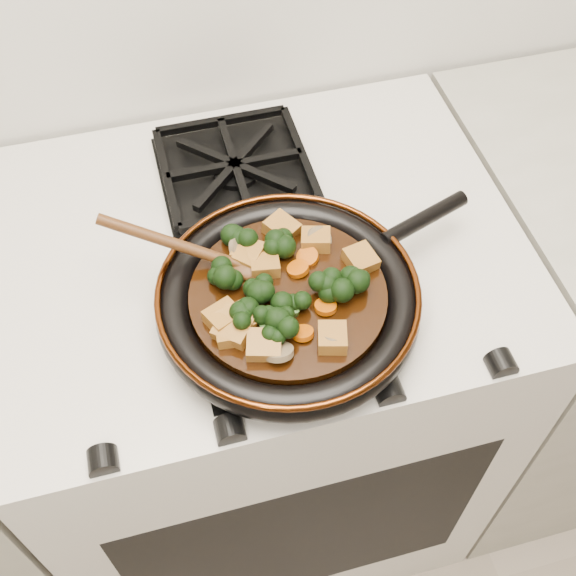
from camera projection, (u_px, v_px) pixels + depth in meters
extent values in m
cube|color=beige|center=(265.00, 392.00, 1.40)|extent=(0.76, 0.60, 0.90)
cylinder|color=black|center=(288.00, 305.00, 0.93)|extent=(0.31, 0.31, 0.01)
torus|color=black|center=(288.00, 301.00, 0.92)|extent=(0.34, 0.34, 0.04)
torus|color=#4B210A|center=(288.00, 291.00, 0.91)|extent=(0.34, 0.34, 0.01)
cylinder|color=black|center=(424.00, 219.00, 0.99)|extent=(0.14, 0.07, 0.02)
cylinder|color=black|center=(288.00, 298.00, 0.92)|extent=(0.25, 0.25, 0.02)
cube|color=#936021|center=(264.00, 346.00, 0.85)|extent=(0.05, 0.05, 0.03)
cube|color=#936021|center=(332.00, 338.00, 0.86)|extent=(0.04, 0.05, 0.02)
cube|color=#936021|center=(316.00, 240.00, 0.95)|extent=(0.05, 0.05, 0.03)
cube|color=#936021|center=(282.00, 229.00, 0.96)|extent=(0.05, 0.05, 0.03)
cube|color=#936021|center=(229.00, 333.00, 0.87)|extent=(0.04, 0.04, 0.02)
cube|color=#936021|center=(265.00, 266.00, 0.93)|extent=(0.04, 0.04, 0.02)
cube|color=#936021|center=(235.00, 323.00, 0.87)|extent=(0.05, 0.05, 0.03)
cube|color=#936021|center=(224.00, 318.00, 0.88)|extent=(0.05, 0.05, 0.03)
cube|color=#936021|center=(249.00, 253.00, 0.94)|extent=(0.05, 0.05, 0.03)
cube|color=#936021|center=(361.00, 260.00, 0.93)|extent=(0.04, 0.05, 0.03)
cube|color=#936021|center=(235.00, 327.00, 0.87)|extent=(0.06, 0.06, 0.03)
cube|color=#936021|center=(248.00, 258.00, 0.93)|extent=(0.05, 0.05, 0.03)
cylinder|color=#A94504|center=(308.00, 257.00, 0.94)|extent=(0.03, 0.03, 0.02)
cylinder|color=#A94504|center=(303.00, 333.00, 0.87)|extent=(0.03, 0.03, 0.02)
cylinder|color=#A94504|center=(326.00, 307.00, 0.89)|extent=(0.03, 0.03, 0.01)
cylinder|color=#A94504|center=(298.00, 269.00, 0.93)|extent=(0.03, 0.03, 0.02)
cylinder|color=brown|center=(318.00, 240.00, 0.95)|extent=(0.05, 0.05, 0.03)
cylinder|color=brown|center=(240.00, 249.00, 0.94)|extent=(0.04, 0.04, 0.03)
cylinder|color=brown|center=(278.00, 352.00, 0.85)|extent=(0.04, 0.04, 0.02)
cylinder|color=brown|center=(332.00, 340.00, 0.86)|extent=(0.04, 0.04, 0.03)
ellipsoid|color=#46260F|center=(247.00, 267.00, 0.93)|extent=(0.07, 0.06, 0.02)
cylinder|color=#46260F|center=(173.00, 243.00, 0.91)|extent=(0.02, 0.02, 0.20)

